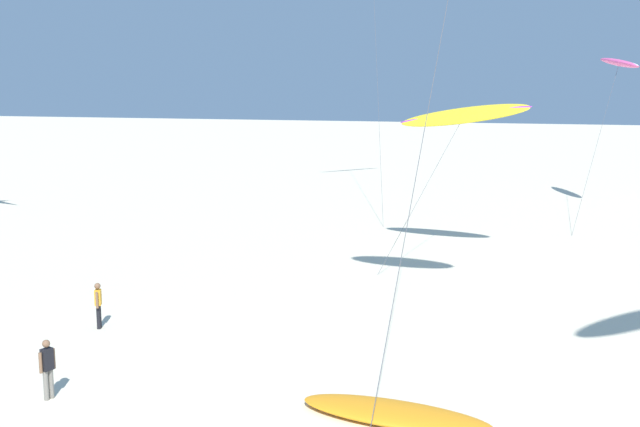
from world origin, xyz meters
The scene contains 5 objects.
flying_kite_0 centered at (15.17, 55.84, 9.33)m, with size 4.10×11.61×9.89m.
flying_kite_1 centered at (6.86, 40.24, 6.73)m, with size 6.34×5.88×7.65m.
grounded_kite_2 centered at (6.75, 21.31, 0.16)m, with size 5.18×2.31×0.32m.
person_foreground_walker centered at (-4.28, 26.17, 0.88)m, with size 0.29×0.48×1.60m.
person_near_left centered at (-2.48, 20.32, 0.91)m, with size 0.29×0.49×1.66m.
Camera 1 is at (9.58, 2.36, 8.61)m, focal length 45.00 mm.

